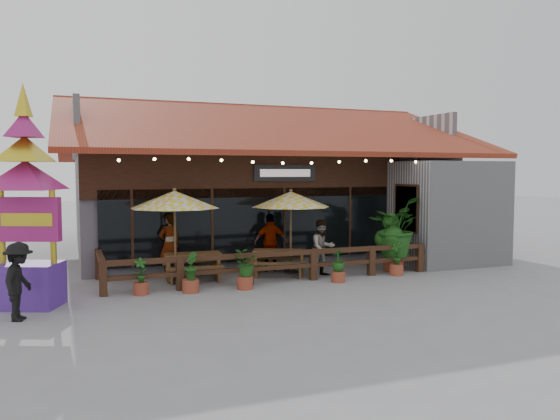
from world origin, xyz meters
name	(u,v)px	position (x,y,z in m)	size (l,w,h in m)	color
ground	(321,276)	(0.00, 0.00, 0.00)	(100.00, 100.00, 0.00)	gray
restaurant_building	(260,196)	(0.26, 6.61, 2.21)	(15.50, 14.73, 6.09)	#AFAEB3
patio_railing	(255,262)	(-2.25, -0.27, 0.61)	(10.00, 2.60, 0.92)	#412417
umbrella_left	(175,200)	(-4.42, 0.59, 2.42)	(3.40, 3.40, 2.78)	brown
umbrella_right	(291,200)	(-0.68, 0.82, 2.35)	(2.93, 2.93, 2.70)	brown
picnic_table_left	(193,262)	(-3.87, 0.78, 0.54)	(1.79, 1.58, 0.80)	brown
picnic_table_right	(279,258)	(-1.16, 0.59, 0.53)	(2.07, 1.96, 0.79)	brown
thai_sign_tower	(26,181)	(-8.22, -1.03, 3.02)	(2.76, 2.76, 5.72)	#502892
tropical_plant	(394,229)	(2.56, -0.13, 1.39)	(2.31, 2.32, 2.43)	brown
diner_a	(170,245)	(-4.40, 1.68, 0.98)	(0.72, 0.47, 1.97)	#392012
diner_b	(323,248)	(0.03, -0.05, 0.88)	(0.86, 0.67, 1.76)	#392012
diner_c	(271,242)	(-1.17, 1.37, 0.94)	(1.10, 0.46, 1.88)	#392012
pedestrian	(19,281)	(-8.34, -2.28, 0.86)	(1.11, 0.64, 1.72)	black
planter_a	(141,279)	(-5.56, -0.67, 0.41)	(0.40, 0.40, 0.98)	brown
planter_b	(191,275)	(-4.29, -0.89, 0.49)	(0.44, 0.44, 1.08)	brown
planter_c	(245,267)	(-2.80, -1.01, 0.61)	(0.81, 0.76, 1.08)	brown
planter_d	(338,266)	(0.05, -1.08, 0.47)	(0.46, 0.46, 0.97)	brown
planter_e	(396,261)	(2.24, -0.77, 0.44)	(0.43, 0.44, 1.05)	brown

